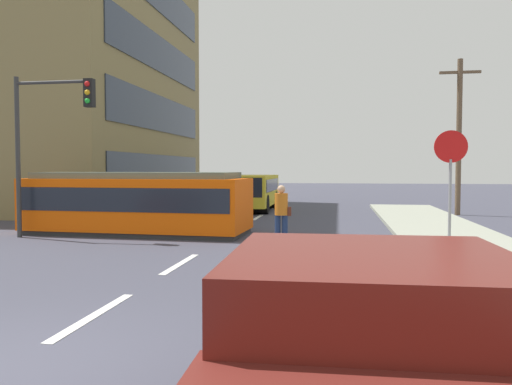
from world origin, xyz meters
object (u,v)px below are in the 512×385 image
(streetcar_tram, at_px, (137,202))
(pedestrian_crossing, at_px, (282,212))
(traffic_light_mast, at_px, (48,125))
(utility_pole_mid, at_px, (459,134))
(stop_sign, at_px, (451,166))
(city_bus, at_px, (248,190))

(streetcar_tram, bearing_deg, pedestrian_crossing, -20.71)
(traffic_light_mast, relative_size, utility_pole_mid, 0.70)
(stop_sign, bearing_deg, traffic_light_mast, 171.39)
(streetcar_tram, relative_size, traffic_light_mast, 1.49)
(streetcar_tram, height_order, traffic_light_mast, traffic_light_mast)
(stop_sign, distance_m, traffic_light_mast, 11.52)
(pedestrian_crossing, height_order, stop_sign, stop_sign)
(stop_sign, height_order, utility_pole_mid, utility_pole_mid)
(city_bus, distance_m, traffic_light_mast, 11.98)
(utility_pole_mid, bearing_deg, traffic_light_mast, -144.46)
(pedestrian_crossing, relative_size, utility_pole_mid, 0.24)
(pedestrian_crossing, relative_size, traffic_light_mast, 0.34)
(pedestrian_crossing, distance_m, traffic_light_mast, 7.63)
(pedestrian_crossing, bearing_deg, utility_pole_mid, 56.56)
(pedestrian_crossing, distance_m, stop_sign, 4.51)
(stop_sign, relative_size, utility_pole_mid, 0.41)
(city_bus, xyz_separation_m, utility_pole_mid, (9.94, -0.86, 2.69))
(streetcar_tram, bearing_deg, stop_sign, -19.27)
(streetcar_tram, xyz_separation_m, city_bus, (1.96, 9.50, -0.01))
(streetcar_tram, relative_size, utility_pole_mid, 1.03)
(streetcar_tram, xyz_separation_m, traffic_light_mast, (-2.23, -1.46, 2.41))
(city_bus, relative_size, pedestrian_crossing, 3.28)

